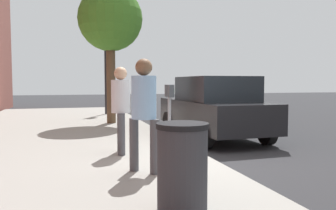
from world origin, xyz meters
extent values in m
plane|color=#2B2B2D|center=(0.00, 0.00, 0.00)|extent=(80.00, 80.00, 0.00)
cube|color=gray|center=(0.00, 3.00, 0.07)|extent=(28.00, 6.00, 0.15)
cylinder|color=gray|center=(0.53, 0.60, 0.72)|extent=(0.07, 0.07, 1.15)
cube|color=#383D42|center=(0.43, 0.60, 1.43)|extent=(0.16, 0.11, 0.26)
cube|color=#383D42|center=(0.63, 0.60, 1.43)|extent=(0.16, 0.11, 0.26)
cube|color=#268C33|center=(0.43, 0.54, 1.45)|extent=(0.10, 0.01, 0.10)
cube|color=#268C33|center=(0.63, 0.54, 1.45)|extent=(0.10, 0.01, 0.10)
cylinder|color=#47474C|center=(0.81, 1.59, 0.57)|extent=(0.15, 0.15, 0.84)
cylinder|color=#47474C|center=(0.43, 1.63, 0.57)|extent=(0.15, 0.15, 0.84)
cylinder|color=silver|center=(0.62, 1.61, 1.33)|extent=(0.39, 0.39, 0.67)
sphere|color=tan|center=(0.62, 1.61, 1.79)|extent=(0.26, 0.26, 0.26)
cylinder|color=#47474C|center=(-0.82, 1.61, 0.59)|extent=(0.15, 0.15, 0.87)
cylinder|color=#47474C|center=(-1.11, 1.33, 0.59)|extent=(0.15, 0.15, 0.87)
cylinder|color=#8CB7E0|center=(-0.97, 1.47, 1.37)|extent=(0.40, 0.40, 0.69)
sphere|color=brown|center=(-0.97, 1.47, 1.85)|extent=(0.27, 0.27, 0.27)
cube|color=black|center=(2.75, -1.35, 0.71)|extent=(4.45, 1.95, 0.76)
cube|color=black|center=(2.55, -1.36, 1.43)|extent=(2.24, 1.75, 0.68)
cylinder|color=black|center=(4.16, -0.44, 0.33)|extent=(0.67, 0.24, 0.66)
cylinder|color=black|center=(4.20, -2.19, 0.33)|extent=(0.67, 0.24, 0.66)
cylinder|color=black|center=(1.30, -0.51, 0.33)|extent=(0.67, 0.24, 0.66)
cylinder|color=black|center=(1.34, -2.26, 0.33)|extent=(0.67, 0.24, 0.66)
cylinder|color=brown|center=(6.03, 1.18, 1.66)|extent=(0.32, 0.32, 3.03)
sphere|color=#407925|center=(6.03, 1.18, 3.86)|extent=(2.28, 2.28, 2.28)
cylinder|color=black|center=(9.59, 0.99, 1.95)|extent=(0.12, 0.12, 3.60)
cube|color=black|center=(9.59, 0.79, 3.30)|extent=(0.24, 0.20, 0.76)
sphere|color=red|center=(9.59, 0.68, 3.54)|extent=(0.14, 0.14, 0.14)
sphere|color=orange|center=(9.59, 0.68, 3.30)|extent=(0.14, 0.14, 0.14)
sphere|color=green|center=(9.59, 0.68, 3.06)|extent=(0.14, 0.14, 0.14)
cylinder|color=#2D2D33|center=(-2.77, 1.42, 0.62)|extent=(0.56, 0.56, 0.95)
cylinder|color=black|center=(-2.77, 1.42, 1.13)|extent=(0.59, 0.59, 0.06)
camera|label=1|loc=(-6.31, 2.61, 1.61)|focal=36.49mm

